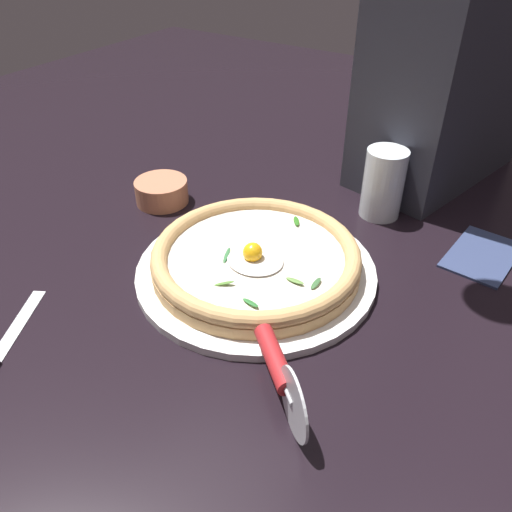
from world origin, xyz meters
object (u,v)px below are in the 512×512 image
(pizza, at_px, (256,257))
(side_bowl, at_px, (162,191))
(folded_napkin, at_px, (483,254))
(pizza_cutter, at_px, (280,372))
(drinking_glass, at_px, (383,188))

(pizza, bearing_deg, side_bowl, 161.59)
(side_bowl, xyz_separation_m, folded_napkin, (0.53, 0.14, -0.02))
(pizza_cutter, bearing_deg, pizza, 129.73)
(pizza, bearing_deg, drinking_glass, 71.44)
(side_bowl, relative_size, pizza_cutter, 0.77)
(pizza, xyz_separation_m, side_bowl, (-0.26, 0.09, -0.01))
(pizza, relative_size, side_bowl, 3.23)
(side_bowl, bearing_deg, drinking_glass, 26.68)
(side_bowl, bearing_deg, pizza_cutter, -32.82)
(pizza_cutter, height_order, drinking_glass, drinking_glass)
(drinking_glass, height_order, folded_napkin, drinking_glass)
(drinking_glass, bearing_deg, side_bowl, -153.32)
(pizza, bearing_deg, folded_napkin, 40.13)
(pizza_cutter, relative_size, drinking_glass, 1.02)
(pizza, distance_m, side_bowl, 0.27)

